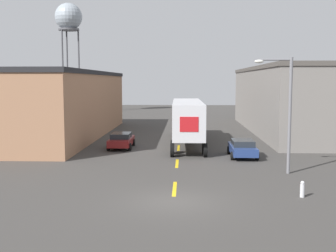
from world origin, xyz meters
TOP-DOWN VIEW (x-y plane):
  - ground_plane at (0.00, 0.00)m, footprint 160.00×160.00m
  - road_centerline at (0.00, 9.22)m, footprint 0.20×16.69m
  - warehouse_left at (-13.68, 23.27)m, footprint 11.71×27.52m
  - warehouse_right at (14.82, 28.20)m, footprint 13.99×29.06m
  - semi_truck at (0.71, 18.43)m, footprint 2.99×15.24m
  - parked_car_right_mid at (4.84, 11.92)m, footprint 1.98×4.11m
  - parked_car_left_far at (-4.84, 15.68)m, footprint 1.98×4.11m
  - water_tower at (-19.92, 55.09)m, footprint 4.73×4.73m
  - street_lamp at (6.61, 6.37)m, footprint 2.30×0.32m
  - fire_hydrant at (6.29, 1.02)m, footprint 0.22×0.22m

SIDE VIEW (x-z plane):
  - ground_plane at x=0.00m, z-range 0.00..0.00m
  - road_centerline at x=0.00m, z-range 0.00..0.01m
  - fire_hydrant at x=6.29m, z-range 0.00..0.81m
  - parked_car_right_mid at x=4.84m, z-range 0.04..1.35m
  - parked_car_left_far at x=-4.84m, z-range 0.04..1.35m
  - semi_truck at x=0.71m, z-range 0.42..4.34m
  - warehouse_left at x=-13.68m, z-range 0.00..6.67m
  - warehouse_right at x=14.82m, z-range 0.00..7.23m
  - street_lamp at x=6.61m, z-range 0.60..7.69m
  - water_tower at x=-19.92m, z-range 6.87..26.09m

